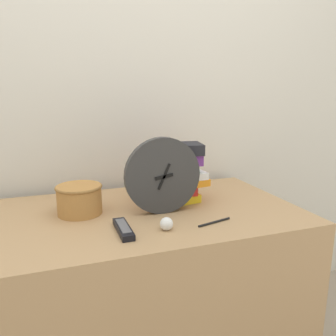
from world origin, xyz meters
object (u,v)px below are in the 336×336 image
(pen, at_px, (214,222))
(basket, at_px, (79,198))
(desk_clock, at_px, (163,176))
(tv_remote, at_px, (123,229))
(book_stack, at_px, (173,173))
(crumpled_paper_ball, at_px, (167,224))

(pen, bearing_deg, basket, 149.99)
(desk_clock, bearing_deg, tv_remote, -144.19)
(book_stack, bearing_deg, pen, -78.88)
(tv_remote, relative_size, pen, 1.19)
(desk_clock, relative_size, crumpled_paper_ball, 6.59)
(book_stack, distance_m, tv_remote, 0.38)
(basket, distance_m, crumpled_paper_ball, 0.37)
(desk_clock, height_order, tv_remote, desk_clock)
(basket, xyz_separation_m, crumpled_paper_ball, (0.26, -0.25, -0.04))
(desk_clock, bearing_deg, basket, 162.82)
(basket, bearing_deg, crumpled_paper_ball, -44.29)
(book_stack, relative_size, tv_remote, 1.58)
(pen, bearing_deg, crumpled_paper_ball, -179.77)
(pen, bearing_deg, desk_clock, 130.72)
(tv_remote, distance_m, crumpled_paper_ball, 0.14)
(book_stack, distance_m, pen, 0.30)
(book_stack, xyz_separation_m, pen, (0.05, -0.27, -0.12))
(desk_clock, xyz_separation_m, basket, (-0.30, 0.09, -0.08))
(tv_remote, bearing_deg, crumpled_paper_ball, -12.73)
(basket, height_order, tv_remote, basket)
(basket, relative_size, crumpled_paper_ball, 3.94)
(crumpled_paper_ball, bearing_deg, book_stack, 65.66)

